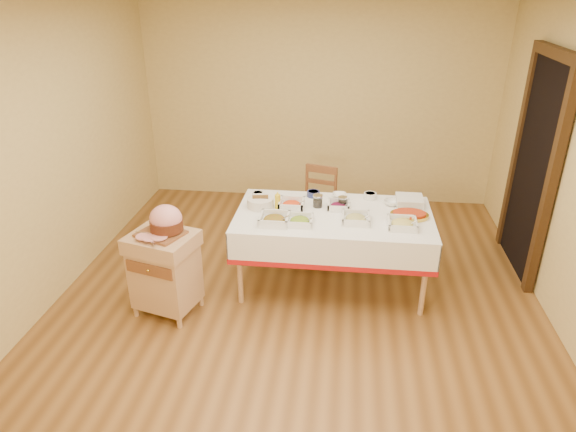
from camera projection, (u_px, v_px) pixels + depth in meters
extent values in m
plane|color=brown|center=(298.00, 298.00, 4.85)|extent=(5.00, 5.00, 0.00)
plane|color=white|center=(301.00, 1.00, 3.75)|extent=(5.00, 5.00, 0.00)
plane|color=#DBC176|center=(318.00, 102.00, 6.55)|extent=(4.50, 0.00, 4.50)
plane|color=#DBC176|center=(238.00, 379.00, 2.05)|extent=(4.50, 0.00, 4.50)
plane|color=#DBC176|center=(46.00, 158.00, 4.54)|extent=(0.00, 5.00, 5.00)
cube|color=black|center=(534.00, 171.00, 4.98)|extent=(0.06, 0.90, 2.10)
cube|color=#3D2613|center=(550.00, 190.00, 4.53)|extent=(0.08, 0.10, 2.10)
cube|color=#3D2613|center=(517.00, 154.00, 5.43)|extent=(0.08, 0.10, 2.10)
cube|color=#3D2613|center=(557.00, 53.00, 4.51)|extent=(0.08, 1.10, 0.10)
cube|color=tan|center=(334.00, 217.00, 4.78)|extent=(1.80, 1.00, 0.04)
cylinder|color=tan|center=(240.00, 269.00, 4.65)|extent=(0.05, 0.05, 0.71)
cylinder|color=tan|center=(256.00, 228.00, 5.40)|extent=(0.05, 0.05, 0.71)
cylinder|color=tan|center=(424.00, 280.00, 4.47)|extent=(0.05, 0.05, 0.71)
cylinder|color=tan|center=(414.00, 237.00, 5.23)|extent=(0.05, 0.05, 0.71)
cube|color=white|center=(334.00, 214.00, 4.77)|extent=(1.82, 1.02, 0.01)
cube|color=tan|center=(166.00, 276.00, 4.52)|extent=(0.60, 0.54, 0.54)
cube|color=tan|center=(162.00, 242.00, 4.38)|extent=(0.64, 0.58, 0.14)
cube|color=brown|center=(155.00, 271.00, 4.26)|extent=(0.44, 0.13, 0.11)
sphere|color=gold|center=(155.00, 272.00, 4.25)|extent=(0.03, 0.03, 0.03)
cylinder|color=tan|center=(138.00, 316.00, 4.52)|extent=(0.05, 0.05, 0.09)
cylinder|color=tan|center=(152.00, 293.00, 4.85)|extent=(0.05, 0.05, 0.09)
cylinder|color=tan|center=(188.00, 320.00, 4.47)|extent=(0.05, 0.05, 0.09)
cylinder|color=tan|center=(199.00, 296.00, 4.80)|extent=(0.05, 0.05, 0.09)
cube|color=brown|center=(316.00, 208.00, 5.67)|extent=(0.48, 0.46, 0.03)
cylinder|color=brown|center=(296.00, 230.00, 5.68)|extent=(0.03, 0.03, 0.42)
cylinder|color=brown|center=(306.00, 218.00, 5.97)|extent=(0.03, 0.03, 0.42)
cylinder|color=brown|center=(325.00, 235.00, 5.57)|extent=(0.03, 0.03, 0.42)
cylinder|color=brown|center=(334.00, 223.00, 5.85)|extent=(0.03, 0.03, 0.42)
cylinder|color=brown|center=(307.00, 183.00, 5.78)|extent=(0.03, 0.03, 0.45)
cylinder|color=brown|center=(336.00, 187.00, 5.67)|extent=(0.03, 0.03, 0.45)
cube|color=brown|center=(322.00, 169.00, 5.64)|extent=(0.35, 0.12, 0.08)
cube|color=brown|center=(161.00, 234.00, 4.35)|extent=(0.37, 0.29, 0.02)
ellipsoid|color=pink|center=(166.00, 218.00, 4.32)|extent=(0.28, 0.25, 0.23)
cylinder|color=#532512|center=(167.00, 225.00, 4.35)|extent=(0.28, 0.28, 0.09)
cube|color=silver|center=(149.00, 240.00, 4.21)|extent=(0.23, 0.10, 0.00)
cylinder|color=silver|center=(150.00, 234.00, 4.30)|extent=(0.27, 0.08, 0.01)
cube|color=silver|center=(274.00, 222.00, 4.58)|extent=(0.26, 0.26, 0.02)
ellipsoid|color=red|center=(274.00, 220.00, 4.57)|extent=(0.20, 0.20, 0.07)
cylinder|color=silver|center=(280.00, 221.00, 4.54)|extent=(0.16, 0.01, 0.11)
cube|color=silver|center=(300.00, 223.00, 4.57)|extent=(0.23, 0.23, 0.01)
ellipsoid|color=gold|center=(300.00, 221.00, 4.56)|extent=(0.17, 0.17, 0.06)
cylinder|color=silver|center=(305.00, 222.00, 4.54)|extent=(0.13, 0.01, 0.09)
cube|color=silver|center=(356.00, 221.00, 4.61)|extent=(0.25, 0.25, 0.01)
ellipsoid|color=tan|center=(356.00, 219.00, 4.60)|extent=(0.19, 0.19, 0.07)
cylinder|color=silver|center=(362.00, 220.00, 4.57)|extent=(0.14, 0.01, 0.10)
cube|color=silver|center=(402.00, 226.00, 4.52)|extent=(0.25, 0.25, 0.01)
ellipsoid|color=#D0C463|center=(402.00, 224.00, 4.51)|extent=(0.19, 0.19, 0.07)
cylinder|color=silver|center=(409.00, 225.00, 4.48)|extent=(0.13, 0.01, 0.09)
cube|color=silver|center=(292.00, 207.00, 4.88)|extent=(0.24, 0.24, 0.02)
ellipsoid|color=#E93F11|center=(292.00, 205.00, 4.87)|extent=(0.18, 0.18, 0.06)
cylinder|color=silver|center=(297.00, 205.00, 4.85)|extent=(0.16, 0.01, 0.11)
cube|color=silver|center=(338.00, 208.00, 4.87)|extent=(0.20, 0.20, 0.01)
ellipsoid|color=#580B2E|center=(339.00, 206.00, 4.86)|extent=(0.16, 0.16, 0.05)
cylinder|color=silver|center=(343.00, 206.00, 4.83)|extent=(0.13, 0.01, 0.10)
cylinder|color=silver|center=(258.00, 195.00, 5.11)|extent=(0.11, 0.11, 0.05)
cylinder|color=black|center=(258.00, 193.00, 5.11)|extent=(0.09, 0.09, 0.02)
cylinder|color=navy|center=(313.00, 194.00, 5.13)|extent=(0.13, 0.13, 0.05)
cylinder|color=#580B2E|center=(313.00, 192.00, 5.12)|extent=(0.10, 0.10, 0.02)
cylinder|color=silver|center=(370.00, 196.00, 5.07)|extent=(0.12, 0.12, 0.06)
cylinder|color=#E93F11|center=(370.00, 194.00, 5.06)|extent=(0.10, 0.10, 0.02)
imported|color=silver|center=(339.00, 195.00, 5.13)|extent=(0.14, 0.14, 0.03)
imported|color=silver|center=(392.00, 203.00, 4.94)|extent=(0.16, 0.16, 0.05)
cylinder|color=silver|center=(318.00, 202.00, 4.89)|extent=(0.09, 0.09, 0.11)
cylinder|color=silver|center=(318.00, 196.00, 4.86)|extent=(0.10, 0.10, 0.01)
cylinder|color=black|center=(318.00, 203.00, 4.89)|extent=(0.08, 0.08, 0.08)
cylinder|color=silver|center=(342.00, 203.00, 4.87)|extent=(0.08, 0.08, 0.10)
cylinder|color=silver|center=(343.00, 197.00, 4.85)|extent=(0.09, 0.09, 0.01)
cylinder|color=black|center=(342.00, 204.00, 4.88)|extent=(0.07, 0.07, 0.07)
cylinder|color=gold|center=(278.00, 202.00, 4.85)|extent=(0.05, 0.05, 0.14)
cone|color=gold|center=(278.00, 193.00, 4.82)|extent=(0.03, 0.03, 0.03)
cylinder|color=silver|center=(260.00, 203.00, 4.88)|extent=(0.25, 0.25, 0.09)
cube|color=silver|center=(409.00, 204.00, 4.96)|extent=(0.25, 0.25, 0.01)
cube|color=silver|center=(409.00, 202.00, 4.95)|extent=(0.25, 0.25, 0.01)
cube|color=silver|center=(409.00, 201.00, 4.94)|extent=(0.25, 0.25, 0.01)
cube|color=silver|center=(410.00, 199.00, 4.94)|extent=(0.25, 0.25, 0.01)
cube|color=silver|center=(410.00, 198.00, 4.93)|extent=(0.25, 0.25, 0.01)
ellipsoid|color=gold|center=(409.00, 215.00, 4.70)|extent=(0.35, 0.25, 0.03)
ellipsoid|color=#B83513|center=(409.00, 214.00, 4.69)|extent=(0.30, 0.21, 0.04)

